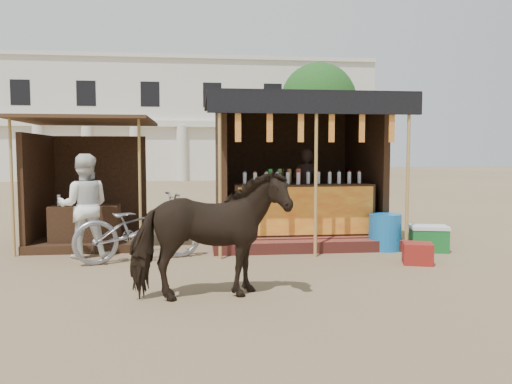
{
  "coord_description": "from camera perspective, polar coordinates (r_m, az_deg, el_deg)",
  "views": [
    {
      "loc": [
        -0.95,
        -6.58,
        1.72
      ],
      "look_at": [
        0.0,
        1.6,
        1.1
      ],
      "focal_mm": 35.0,
      "sensor_mm": 36.0,
      "label": 1
    }
  ],
  "objects": [
    {
      "name": "ground",
      "position": [
        6.87,
        1.56,
        -10.2
      ],
      "size": [
        120.0,
        120.0,
        0.0
      ],
      "primitive_type": "plane",
      "color": "#846B4C",
      "rests_on": "ground"
    },
    {
      "name": "main_stall",
      "position": [
        10.16,
        4.54,
        0.37
      ],
      "size": [
        3.6,
        3.61,
        2.78
      ],
      "color": "brown",
      "rests_on": "ground"
    },
    {
      "name": "secondary_stall",
      "position": [
        10.11,
        -19.27,
        -0.87
      ],
      "size": [
        2.4,
        2.4,
        2.38
      ],
      "color": "#392314",
      "rests_on": "ground"
    },
    {
      "name": "cow",
      "position": [
        5.92,
        -5.35,
        -4.92
      ],
      "size": [
        1.93,
        1.08,
        1.55
      ],
      "primitive_type": "imported",
      "rotation": [
        0.0,
        0.0,
        1.71
      ],
      "color": "black",
      "rests_on": "ground"
    },
    {
      "name": "motorbike",
      "position": [
        8.28,
        -13.18,
        -3.96
      ],
      "size": [
        2.21,
        1.4,
        1.09
      ],
      "primitive_type": "imported",
      "rotation": [
        0.0,
        0.0,
        1.92
      ],
      "color": "gray",
      "rests_on": "ground"
    },
    {
      "name": "bystander",
      "position": [
        8.79,
        -19.06,
        -1.5
      ],
      "size": [
        0.91,
        0.75,
        1.73
      ],
      "primitive_type": "imported",
      "rotation": [
        0.0,
        0.0,
        3.26
      ],
      "color": "white",
      "rests_on": "ground"
    },
    {
      "name": "blue_barrel",
      "position": [
        9.31,
        14.51,
        -4.44
      ],
      "size": [
        0.76,
        0.76,
        0.65
      ],
      "primitive_type": "cylinder",
      "rotation": [
        0.0,
        0.0,
        0.41
      ],
      "color": "#1767AF",
      "rests_on": "ground"
    },
    {
      "name": "red_crate",
      "position": [
        8.31,
        17.97,
        -6.68
      ],
      "size": [
        0.54,
        0.52,
        0.33
      ],
      "primitive_type": "cube",
      "rotation": [
        0.0,
        0.0,
        -0.31
      ],
      "color": "maroon",
      "rests_on": "ground"
    },
    {
      "name": "cooler",
      "position": [
        9.41,
        19.14,
        -5.03
      ],
      "size": [
        0.72,
        0.57,
        0.46
      ],
      "color": "#176727",
      "rests_on": "ground"
    },
    {
      "name": "background_building",
      "position": [
        36.61,
        -8.32,
        7.81
      ],
      "size": [
        26.0,
        7.45,
        8.18
      ],
      "color": "silver",
      "rests_on": "ground"
    },
    {
      "name": "tree",
      "position": [
        29.65,
        6.7,
        9.93
      ],
      "size": [
        4.5,
        4.4,
        7.0
      ],
      "color": "#382314",
      "rests_on": "ground"
    }
  ]
}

